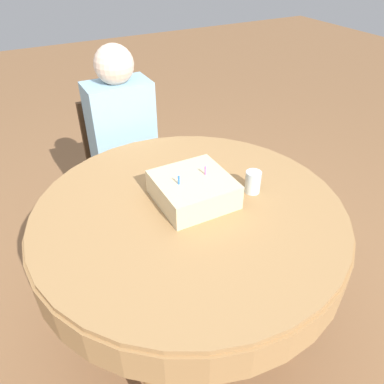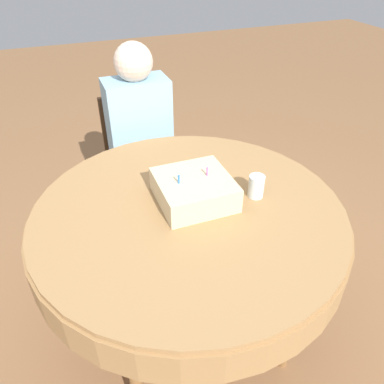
# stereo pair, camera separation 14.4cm
# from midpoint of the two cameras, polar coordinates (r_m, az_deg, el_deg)

# --- Properties ---
(ground_plane) EXTENTS (12.00, 12.00, 0.00)m
(ground_plane) POSITION_cam_midpoint_polar(r_m,az_deg,el_deg) (2.03, -2.50, -19.91)
(ground_plane) COLOR #8C603D
(dining_table) EXTENTS (1.24, 1.24, 0.77)m
(dining_table) POSITION_cam_midpoint_polar(r_m,az_deg,el_deg) (1.52, -3.16, -5.12)
(dining_table) COLOR #9E7547
(dining_table) RESTS_ON ground_plane
(chair) EXTENTS (0.42, 0.42, 0.86)m
(chair) POSITION_cam_midpoint_polar(r_m,az_deg,el_deg) (2.34, -12.26, 4.00)
(chair) COLOR #4C331E
(chair) RESTS_ON ground_plane
(person) EXTENTS (0.35, 0.30, 1.20)m
(person) POSITION_cam_midpoint_polar(r_m,az_deg,el_deg) (2.15, -12.33, 8.48)
(person) COLOR beige
(person) RESTS_ON ground_plane
(birthday_cake) EXTENTS (0.28, 0.28, 0.14)m
(birthday_cake) POSITION_cam_midpoint_polar(r_m,az_deg,el_deg) (1.47, -2.63, 0.30)
(birthday_cake) COLOR beige
(birthday_cake) RESTS_ON dining_table
(drinking_glass) EXTENTS (0.06, 0.06, 0.09)m
(drinking_glass) POSITION_cam_midpoint_polar(r_m,az_deg,el_deg) (1.53, 6.63, 1.45)
(drinking_glass) COLOR silver
(drinking_glass) RESTS_ON dining_table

